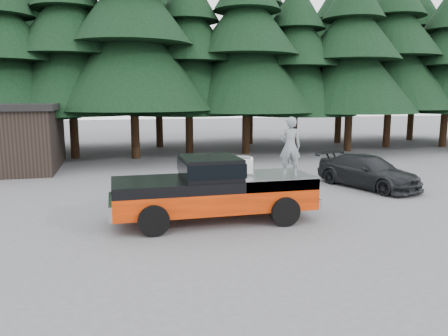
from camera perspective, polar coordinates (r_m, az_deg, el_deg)
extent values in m
plane|color=#4E4E50|center=(12.50, -3.22, -7.62)|extent=(120.00, 120.00, 0.00)
cube|color=black|center=(12.65, -1.83, 0.15)|extent=(1.66, 1.90, 0.59)
cube|color=silver|center=(13.13, 2.31, 0.21)|extent=(0.81, 0.73, 0.46)
imported|color=slate|center=(12.96, 8.62, 2.82)|extent=(0.71, 0.54, 1.73)
imported|color=black|center=(18.54, 18.26, -0.44)|extent=(3.15, 4.80, 1.29)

